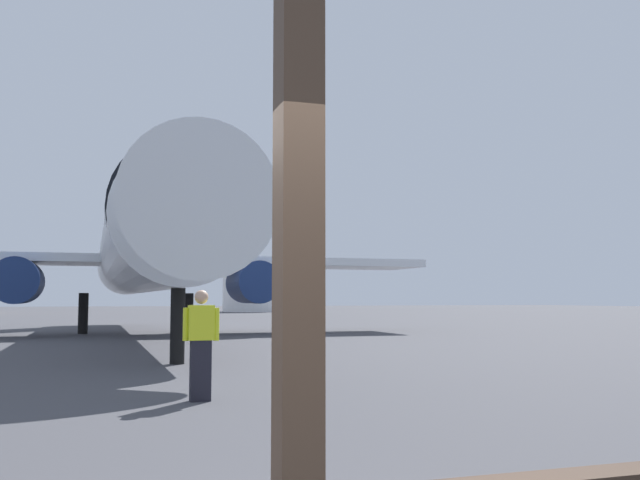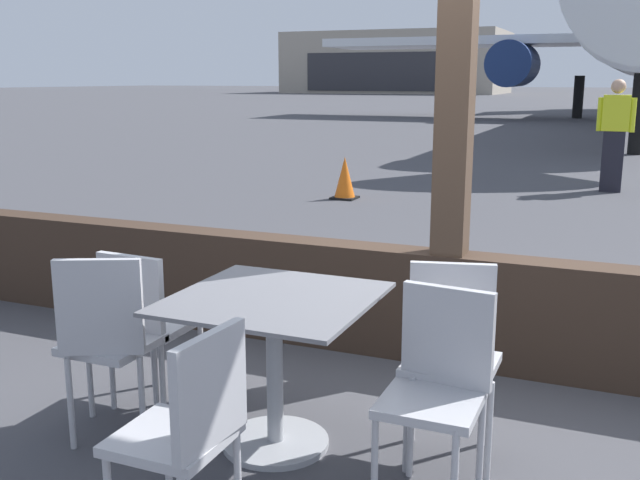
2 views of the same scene
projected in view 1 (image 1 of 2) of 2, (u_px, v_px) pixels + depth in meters
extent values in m
plane|color=#424247|center=(108.00, 326.00, 40.96)|extent=(220.00, 220.00, 0.00)
cube|color=#4C3828|center=(298.00, 258.00, 3.23)|extent=(0.20, 0.20, 3.58)
cylinder|color=silver|center=(142.00, 252.00, 30.62)|extent=(3.54, 29.69, 3.54)
cone|color=silver|center=(191.00, 206.00, 15.33)|extent=(3.36, 2.60, 3.36)
cylinder|color=black|center=(181.00, 210.00, 17.14)|extent=(3.61, 0.90, 3.61)
cube|color=silver|center=(290.00, 263.00, 34.13)|extent=(12.60, 4.20, 0.36)
cylinder|color=navy|center=(18.00, 281.00, 28.96)|extent=(1.90, 3.20, 1.90)
cylinder|color=navy|center=(252.00, 283.00, 32.03)|extent=(1.90, 3.20, 1.90)
cube|color=navy|center=(129.00, 199.00, 43.61)|extent=(0.36, 4.40, 5.20)
cylinder|color=black|center=(178.00, 326.00, 17.18)|extent=(0.36, 0.36, 1.87)
cylinder|color=black|center=(83.00, 313.00, 31.91)|extent=(0.44, 0.44, 1.87)
cylinder|color=black|center=(189.00, 313.00, 33.39)|extent=(0.44, 0.44, 1.87)
cube|color=black|center=(200.00, 371.00, 10.95)|extent=(0.32, 0.20, 0.95)
cube|color=yellow|center=(201.00, 323.00, 11.01)|extent=(0.40, 0.22, 0.55)
sphere|color=tan|center=(201.00, 297.00, 11.05)|extent=(0.22, 0.22, 0.22)
cylinder|color=yellow|center=(216.00, 324.00, 11.04)|extent=(0.09, 0.09, 0.52)
cylinder|color=yellow|center=(186.00, 324.00, 10.98)|extent=(0.09, 0.09, 0.52)
cylinder|color=white|center=(255.00, 286.00, 86.82)|extent=(7.96, 7.96, 6.44)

